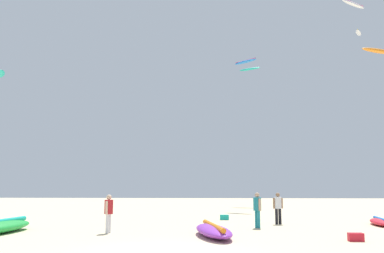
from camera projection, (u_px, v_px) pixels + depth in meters
ground_plane at (162, 253)px, 13.77m from camera, size 120.00×120.00×0.00m
person_foreground at (109, 210)px, 19.51m from camera, size 0.39×0.57×1.75m
person_midground at (278, 206)px, 24.01m from camera, size 0.57×0.40×1.75m
person_left at (257, 207)px, 21.81m from camera, size 0.41×0.55×1.80m
kite_grounded_near at (213, 230)px, 18.01m from camera, size 2.17×4.80×0.57m
kite_grounded_mid at (381, 222)px, 23.12m from camera, size 1.42×3.53×0.42m
cooler_box at (224, 217)px, 26.89m from camera, size 0.56×0.36×0.32m
gear_bag at (356, 237)px, 16.57m from camera, size 0.56×0.36×0.32m
kite_aloft_0 at (353, 4)px, 39.02m from camera, size 3.05×2.65×0.70m
kite_aloft_1 at (1, 74)px, 38.37m from camera, size 1.80×2.71×0.52m
kite_aloft_2 at (380, 51)px, 31.97m from camera, size 3.51×2.40×0.63m
kite_aloft_3 at (250, 69)px, 51.61m from camera, size 2.76×2.03×0.44m
kite_aloft_4 at (358, 33)px, 56.19m from camera, size 1.56×2.47×0.42m
kite_aloft_5 at (245, 62)px, 42.07m from camera, size 2.47×2.31×0.43m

